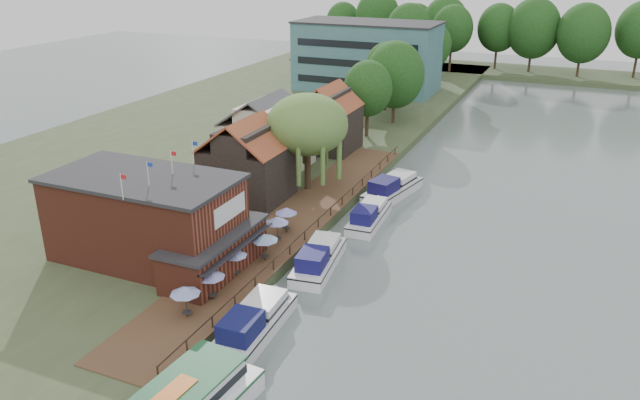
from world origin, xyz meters
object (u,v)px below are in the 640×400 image
at_px(hotel_block, 367,56).
at_px(umbrella_5, 286,220).
at_px(umbrella_4, 277,229).
at_px(cruiser_1, 319,255).
at_px(cruiser_3, 393,185).
at_px(umbrella_2, 235,263).
at_px(cruiser_2, 369,213).
at_px(umbrella_3, 265,247).
at_px(pub, 166,221).
at_px(swan, 192,374).
at_px(cottage_b, 267,132).
at_px(willow, 307,143).
at_px(cottage_c, 328,118).
at_px(cruiser_0, 254,319).
at_px(cottage_a, 247,160).
at_px(umbrella_1, 212,285).
at_px(umbrella_0, 186,302).

bearing_deg(hotel_block, umbrella_5, -76.93).
distance_m(umbrella_4, cruiser_1, 4.74).
bearing_deg(cruiser_3, umbrella_2, -90.72).
bearing_deg(cruiser_2, umbrella_3, -112.82).
height_order(umbrella_3, cruiser_1, umbrella_3).
distance_m(pub, umbrella_4, 9.75).
relative_size(hotel_block, cruiser_3, 2.47).
distance_m(umbrella_3, swan, 14.48).
distance_m(cottage_b, umbrella_3, 24.68).
distance_m(willow, swan, 32.06).
bearing_deg(cottage_c, hotel_block, 102.20).
distance_m(umbrella_5, cruiser_0, 14.86).
bearing_deg(cruiser_3, willow, -142.01).
bearing_deg(cottage_b, cruiser_1, -52.06).
xyz_separation_m(umbrella_5, cruiser_1, (4.68, -3.34, -1.10)).
bearing_deg(cruiser_3, cottage_a, -132.90).
height_order(umbrella_1, cruiser_1, umbrella_1).
bearing_deg(umbrella_0, cruiser_3, 79.85).
distance_m(umbrella_1, cruiser_0, 4.55).
distance_m(pub, umbrella_5, 11.30).
bearing_deg(willow, cruiser_3, 26.30).
distance_m(cottage_a, umbrella_3, 14.68).
bearing_deg(swan, cruiser_1, 84.93).
relative_size(umbrella_1, cruiser_0, 0.23).
distance_m(cottage_a, umbrella_1, 20.52).
bearing_deg(umbrella_3, cruiser_1, 32.57).
bearing_deg(cruiser_0, cottage_b, 113.50).
distance_m(umbrella_0, umbrella_3, 9.84).
bearing_deg(umbrella_1, cruiser_1, 64.99).
height_order(umbrella_2, cruiser_0, umbrella_2).
bearing_deg(cottage_b, umbrella_4, -59.82).
height_order(willow, umbrella_5, willow).
bearing_deg(cottage_c, umbrella_4, -76.38).
distance_m(cottage_b, willow, 9.07).
relative_size(umbrella_3, swan, 5.40).
distance_m(umbrella_4, cruiser_2, 10.81).
bearing_deg(cottage_a, hotel_block, 97.13).
height_order(cottage_a, umbrella_0, cottage_a).
height_order(hotel_block, umbrella_1, hotel_block).
distance_m(cottage_b, cottage_c, 9.85).
distance_m(cottage_b, cruiser_2, 18.68).
bearing_deg(cruiser_3, cottage_b, -171.55).
xyz_separation_m(pub, umbrella_0, (6.31, -6.55, -2.36)).
xyz_separation_m(cottage_a, cottage_c, (1.00, 19.00, 0.00)).
xyz_separation_m(pub, umbrella_2, (6.47, -0.16, -2.36)).
relative_size(cottage_c, umbrella_3, 3.58).
relative_size(cruiser_0, cruiser_2, 1.10).
distance_m(hotel_block, cottage_a, 56.47).
height_order(umbrella_4, cruiser_0, umbrella_4).
xyz_separation_m(cottage_a, umbrella_1, (7.65, -18.81, -2.96)).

